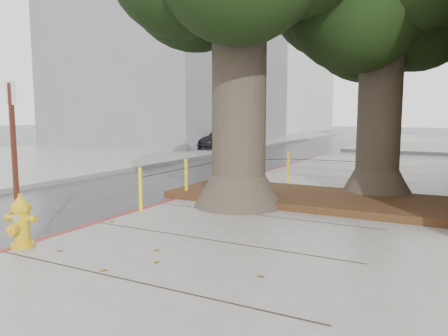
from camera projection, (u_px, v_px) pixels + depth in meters
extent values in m
plane|color=#28282B|center=(185.00, 245.00, 7.44)|extent=(140.00, 140.00, 0.00)
cube|color=slate|center=(63.00, 155.00, 22.69)|extent=(14.00, 60.00, 0.15)
cube|color=maroon|center=(172.00, 203.00, 10.55)|extent=(0.14, 26.00, 0.16)
cube|color=black|center=(306.00, 197.00, 10.41)|extent=(6.40, 2.60, 0.16)
cube|color=slate|center=(176.00, 63.00, 32.95)|extent=(12.00, 16.00, 12.00)
cube|color=silver|center=(267.00, 70.00, 53.86)|extent=(12.00, 18.00, 15.00)
cone|color=#4C3F33|center=(239.00, 190.00, 9.88)|extent=(2.04, 2.04, 0.70)
cylinder|color=#4C3F33|center=(239.00, 99.00, 9.63)|extent=(1.20, 1.20, 4.22)
cone|color=#4C3F33|center=(376.00, 183.00, 10.87)|extent=(1.77, 1.77, 0.70)
cylinder|color=#4C3F33|center=(380.00, 109.00, 10.64)|extent=(1.04, 1.04, 3.84)
cylinder|color=yellow|center=(140.00, 190.00, 9.30)|extent=(0.08, 0.08, 0.90)
sphere|color=yellow|center=(140.00, 169.00, 9.24)|extent=(0.09, 0.09, 0.09)
cylinder|color=yellow|center=(186.00, 179.00, 10.87)|extent=(0.08, 0.08, 0.90)
sphere|color=yellow|center=(186.00, 161.00, 10.82)|extent=(0.09, 0.09, 0.09)
cylinder|color=yellow|center=(221.00, 171.00, 12.45)|extent=(0.08, 0.08, 0.90)
sphere|color=yellow|center=(220.00, 155.00, 12.40)|extent=(0.09, 0.09, 0.09)
cylinder|color=yellow|center=(288.00, 168.00, 13.07)|extent=(0.08, 0.08, 0.90)
sphere|color=yellow|center=(288.00, 153.00, 13.02)|extent=(0.09, 0.09, 0.09)
cylinder|color=yellow|center=(365.00, 172.00, 12.23)|extent=(0.08, 0.08, 0.90)
sphere|color=yellow|center=(366.00, 156.00, 12.17)|extent=(0.09, 0.09, 0.09)
cylinder|color=black|center=(165.00, 172.00, 10.05)|extent=(0.02, 1.80, 0.02)
cylinder|color=black|center=(204.00, 164.00, 11.63)|extent=(0.02, 1.80, 0.02)
cylinder|color=black|center=(255.00, 160.00, 12.73)|extent=(1.51, 1.51, 0.02)
cylinder|color=black|center=(326.00, 160.00, 12.62)|extent=(2.20, 0.22, 0.02)
cylinder|color=gold|center=(23.00, 245.00, 6.80)|extent=(0.43, 0.43, 0.07)
cylinder|color=gold|center=(22.00, 226.00, 6.76)|extent=(0.30, 0.30, 0.55)
cylinder|color=gold|center=(21.00, 208.00, 6.73)|extent=(0.39, 0.39, 0.08)
cone|color=gold|center=(20.00, 202.00, 6.71)|extent=(0.37, 0.37, 0.15)
cylinder|color=gold|center=(20.00, 195.00, 6.70)|extent=(0.08, 0.08, 0.06)
cylinder|color=gold|center=(13.00, 218.00, 6.78)|extent=(0.18, 0.14, 0.10)
cylinder|color=gold|center=(29.00, 219.00, 6.71)|extent=(0.18, 0.14, 0.10)
cylinder|color=gold|center=(16.00, 229.00, 6.63)|extent=(0.18, 0.19, 0.14)
cube|color=#5999D8|center=(16.00, 219.00, 6.62)|extent=(0.08, 0.02, 0.08)
cube|color=#471911|center=(15.00, 167.00, 6.65)|extent=(0.07, 0.07, 2.53)
cube|color=silver|center=(11.00, 93.00, 6.52)|extent=(0.25, 0.04, 0.35)
imported|color=black|center=(219.00, 139.00, 26.76)|extent=(2.35, 4.85, 1.36)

